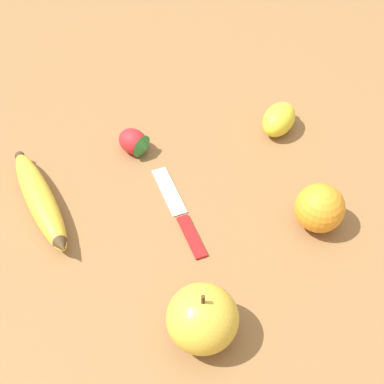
{
  "coord_description": "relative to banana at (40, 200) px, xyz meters",
  "views": [
    {
      "loc": [
        0.45,
        -0.24,
        0.59
      ],
      "look_at": [
        0.04,
        0.0,
        0.03
      ],
      "focal_mm": 50.0,
      "sensor_mm": 36.0,
      "label": 1
    }
  ],
  "objects": [
    {
      "name": "strawberry",
      "position": [
        -0.03,
        0.16,
        0.0
      ],
      "size": [
        0.06,
        0.05,
        0.04
      ],
      "rotation": [
        0.0,
        0.0,
        0.37
      ],
      "color": "red",
      "rests_on": "ground_plane"
    },
    {
      "name": "paring_knife",
      "position": [
        0.11,
        0.16,
        -0.01
      ],
      "size": [
        0.17,
        0.04,
        0.01
      ],
      "rotation": [
        0.0,
        0.0,
        1.42
      ],
      "color": "silver",
      "rests_on": "ground_plane"
    },
    {
      "name": "orange",
      "position": [
        0.22,
        0.32,
        0.02
      ],
      "size": [
        0.07,
        0.07,
        0.07
      ],
      "color": "orange",
      "rests_on": "ground_plane"
    },
    {
      "name": "banana",
      "position": [
        0.0,
        0.0,
        0.0
      ],
      "size": [
        0.21,
        0.04,
        0.04
      ],
      "rotation": [
        0.0,
        0.0,
        6.25
      ],
      "color": "gold",
      "rests_on": "ground_plane"
    },
    {
      "name": "apple",
      "position": [
        0.28,
        0.1,
        0.02
      ],
      "size": [
        0.08,
        0.08,
        0.09
      ],
      "color": "gold",
      "rests_on": "ground_plane"
    },
    {
      "name": "ground_plane",
      "position": [
        0.06,
        0.19,
        -0.02
      ],
      "size": [
        3.0,
        3.0,
        0.0
      ],
      "primitive_type": "plane",
      "color": "olive"
    },
    {
      "name": "lemon",
      "position": [
        0.04,
        0.38,
        0.01
      ],
      "size": [
        0.07,
        0.08,
        0.05
      ],
      "rotation": [
        0.0,
        0.0,
        2.08
      ],
      "color": "yellow",
      "rests_on": "ground_plane"
    }
  ]
}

